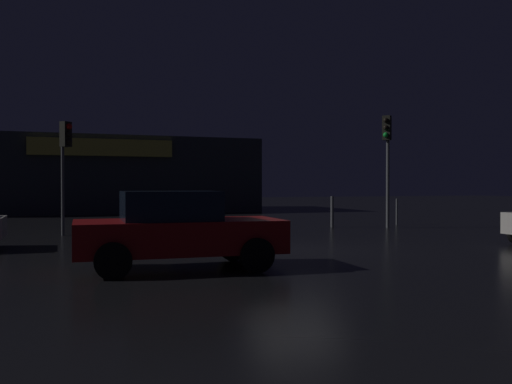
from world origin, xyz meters
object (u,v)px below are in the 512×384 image
(traffic_signal_main, at_px, (387,147))
(traffic_signal_cross_left, at_px, (65,149))
(car_far, at_px, (177,229))
(store_building, at_px, (96,176))

(traffic_signal_main, height_order, traffic_signal_cross_left, traffic_signal_main)
(traffic_signal_main, height_order, car_far, traffic_signal_main)
(store_building, xyz_separation_m, car_far, (-0.25, -27.07, -1.54))
(traffic_signal_cross_left, relative_size, car_far, 0.91)
(store_building, distance_m, car_far, 27.11)
(store_building, bearing_deg, traffic_signal_main, -62.24)
(traffic_signal_cross_left, xyz_separation_m, car_far, (2.02, -8.81, -2.17))
(traffic_signal_cross_left, bearing_deg, store_building, 82.93)
(store_building, relative_size, car_far, 4.67)
(traffic_signal_cross_left, bearing_deg, car_far, -77.11)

